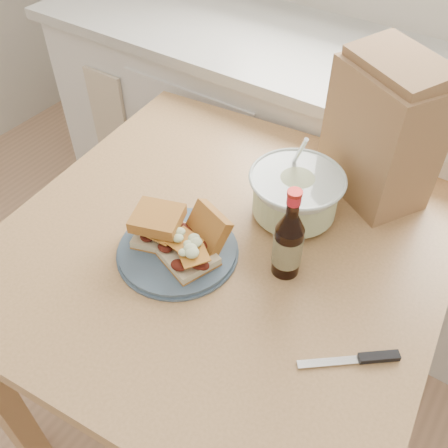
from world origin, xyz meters
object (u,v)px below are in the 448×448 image
Objects in this scene: dining_table at (223,273)px; beer_bottle at (288,243)px; coleslaw_bowl at (295,196)px; paper_bag at (382,135)px; plate at (178,250)px.

dining_table is 4.77× the size of beer_bottle.
paper_bag is (0.12, 0.20, 0.11)m from coleslaw_bowl.
beer_bottle is (0.17, 0.00, 0.21)m from dining_table.
beer_bottle is at bearing -66.92° from coleslaw_bowl.
plate is 0.26m from beer_bottle.
plate is at bearing -89.74° from paper_bag.
beer_bottle is at bearing -5.01° from dining_table.
paper_bag is at bearing 101.34° from beer_bottle.
dining_table is 0.27m from beer_bottle.
beer_bottle is (0.07, -0.17, 0.03)m from coleslaw_bowl.
beer_bottle is (0.23, 0.09, 0.08)m from plate.
plate is 0.31m from coleslaw_bowl.
plate is 0.81× the size of paper_bag.
beer_bottle reaches higher than dining_table.
plate is at bearing -120.45° from coleslaw_bowl.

